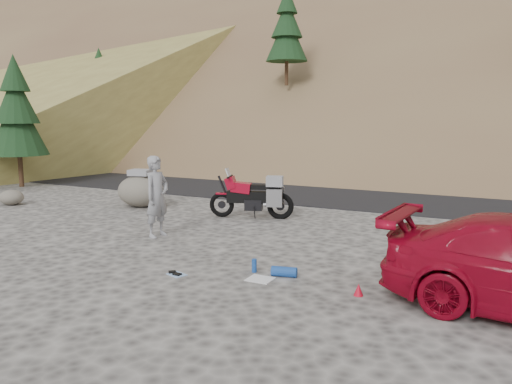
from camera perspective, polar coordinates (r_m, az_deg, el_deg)
ground at (r=10.63m, az=-8.01°, el=-6.16°), size 140.00×140.00×0.00m
road at (r=18.55m, az=8.35°, el=0.14°), size 120.00×7.00×0.05m
hillside at (r=50.29m, az=21.29°, el=17.60°), size 120.00×73.00×46.72m
conifer_verge at (r=21.31m, az=-25.68°, el=8.28°), size 2.20×2.20×5.04m
motorcycle at (r=13.31m, az=-0.11°, el=-0.53°), size 2.21×1.09×1.36m
man at (r=11.59m, az=-11.11°, el=-4.99°), size 0.48×0.69×1.84m
boulder at (r=15.43m, az=-13.01°, el=0.18°), size 1.49×1.28×1.13m
small_rock at (r=17.12m, az=-26.18°, el=-0.56°), size 0.89×0.83×0.46m
gear_white_cloth at (r=8.45m, az=0.48°, el=-9.93°), size 0.42×0.38×0.01m
gear_blue_mat at (r=8.58m, az=3.23°, el=-9.08°), size 0.46×0.26×0.17m
gear_bottle at (r=8.80m, az=-0.20°, el=-8.41°), size 0.10×0.10×0.23m
gear_funnel at (r=7.86m, az=11.64°, el=-10.87°), size 0.15×0.15×0.19m
gear_glove_a at (r=8.75m, az=-8.99°, el=-9.29°), size 0.14×0.11×0.04m
gear_glove_b at (r=8.88m, az=-9.55°, el=-9.03°), size 0.15×0.15×0.04m
gear_blue_cloth at (r=8.79m, az=-9.03°, el=-9.29°), size 0.38×0.32×0.01m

